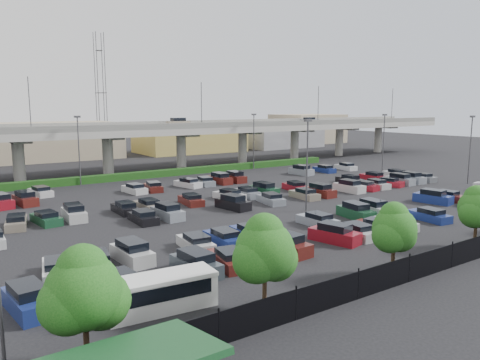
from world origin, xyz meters
name	(u,v)px	position (x,y,z in m)	size (l,w,h in m)	color
ground	(263,199)	(0.00, 0.00, 0.00)	(280.00, 280.00, 0.00)	black
overpass	(155,133)	(-0.21, 32.03, 6.97)	(150.00, 13.00, 15.80)	#97968F
hedge	(174,172)	(0.00, 25.00, 0.55)	(66.00, 1.60, 1.10)	#173A11
tree_row	(470,209)	(0.70, -26.53, 3.52)	(65.07, 3.66, 5.94)	#332316
shuttle_bus	(161,291)	(-24.58, -22.56, 1.13)	(6.62, 2.76, 2.07)	silver
parked_cars	(276,201)	(-1.18, -4.00, 0.63)	(62.99, 41.67, 1.67)	navy
light_poles	(227,151)	(-4.13, 2.00, 6.24)	(66.90, 48.38, 10.30)	#47464B
distant_buildings	(152,138)	(12.38, 61.81, 3.74)	(138.00, 24.00, 9.00)	gray
comm_tower	(101,90)	(4.00, 74.00, 15.61)	(2.40, 2.40, 30.00)	#47464B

